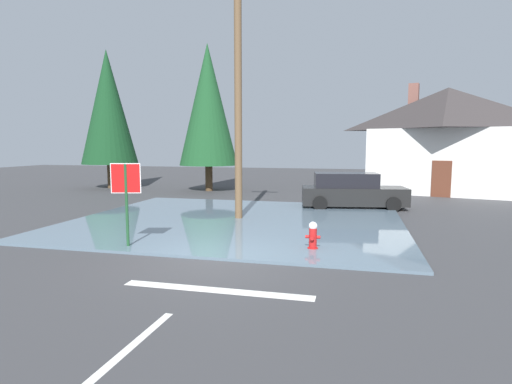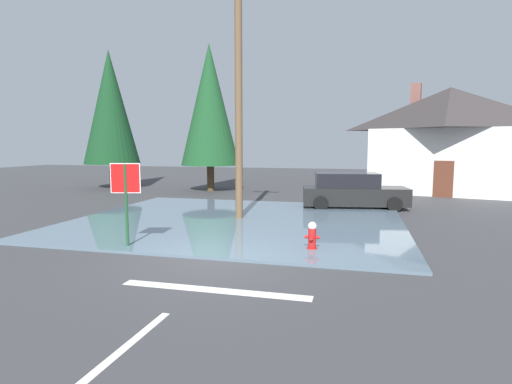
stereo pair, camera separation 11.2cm
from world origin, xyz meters
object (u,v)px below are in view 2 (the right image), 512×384
object	(u,v)px
utility_pole	(239,93)
pine_tree_tall_left	(210,105)
house	(448,138)
pine_tree_mid_left	(110,108)
parked_car	(352,191)
fire_hydrant	(312,237)
stop_sign_near	(126,187)

from	to	relation	value
utility_pole	pine_tree_tall_left	world-z (taller)	utility_pole
house	pine_tree_mid_left	world-z (taller)	pine_tree_mid_left
house	parked_car	distance (m)	9.94
house	fire_hydrant	bearing A→B (deg)	-111.69
pine_tree_tall_left	parked_car	bearing A→B (deg)	-30.38
fire_hydrant	pine_tree_tall_left	size ratio (longest dim) A/B	0.09
fire_hydrant	pine_tree_mid_left	world-z (taller)	pine_tree_mid_left
fire_hydrant	utility_pole	size ratio (longest dim) A/B	0.09
parked_car	pine_tree_mid_left	xyz separation A→B (m)	(-15.54, 5.11, 4.49)
parked_car	fire_hydrant	bearing A→B (deg)	-96.59
utility_pole	pine_tree_mid_left	size ratio (longest dim) A/B	1.02
stop_sign_near	house	xyz separation A→B (m)	(11.33, 16.87, 1.54)
fire_hydrant	house	distance (m)	17.38
fire_hydrant	house	size ratio (longest dim) A/B	0.08
house	parked_car	xyz separation A→B (m)	(-5.42, -7.96, -2.47)
utility_pole	house	size ratio (longest dim) A/B	0.90
stop_sign_near	pine_tree_tall_left	bearing A→B (deg)	101.13
utility_pole	pine_tree_mid_left	distance (m)	14.60
pine_tree_tall_left	house	bearing A→B (deg)	11.55
parked_car	pine_tree_mid_left	size ratio (longest dim) A/B	0.54
fire_hydrant	parked_car	distance (m)	8.04
fire_hydrant	house	xyz separation A→B (m)	(6.34, 15.94, 2.85)
stop_sign_near	pine_tree_mid_left	world-z (taller)	pine_tree_mid_left
fire_hydrant	parked_car	world-z (taller)	parked_car
pine_tree_tall_left	fire_hydrant	bearing A→B (deg)	-59.32
fire_hydrant	pine_tree_mid_left	size ratio (longest dim) A/B	0.09
parked_car	stop_sign_near	bearing A→B (deg)	-123.57
fire_hydrant	house	world-z (taller)	house
parked_car	pine_tree_tall_left	distance (m)	11.00
fire_hydrant	parked_car	size ratio (longest dim) A/B	0.17
pine_tree_tall_left	pine_tree_mid_left	distance (m)	6.87
house	utility_pole	bearing A→B (deg)	-128.65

